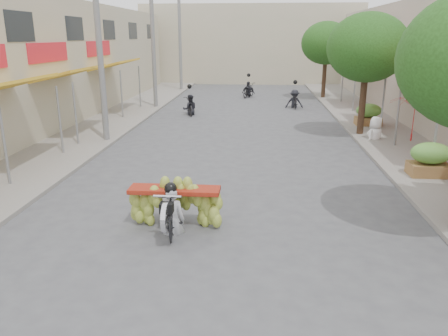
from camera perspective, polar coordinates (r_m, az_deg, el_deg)
sidewalk_left at (r=22.24m, az=-16.43°, el=5.29°), size 4.00×60.00×0.12m
sidewalk_right at (r=21.66m, az=20.87°, el=4.57°), size 4.00×60.00×0.12m
far_building at (r=43.37m, az=3.51°, el=15.84°), size 20.00×6.00×7.00m
utility_pole_mid at (r=18.47m, az=-16.01°, el=15.52°), size 0.60×0.24×8.00m
utility_pole_far at (r=27.10m, az=-9.26°, el=16.17°), size 0.60×0.24×8.00m
utility_pole_back at (r=35.91m, az=-5.78°, el=16.42°), size 0.60×0.24×8.00m
street_tree_mid at (r=19.87m, az=18.24°, el=14.68°), size 3.40×3.40×5.25m
street_tree_far at (r=31.68m, az=13.22°, el=15.58°), size 3.40×3.40×5.25m
produce_crate_mid at (r=14.79m, az=25.36°, el=1.33°), size 1.20×0.88×1.16m
produce_crate_far at (r=22.28m, az=18.37°, el=6.85°), size 1.20×0.88×1.16m
banana_motorbike at (r=9.94m, az=-6.69°, el=-4.39°), size 2.20×1.91×2.00m
market_umbrella at (r=16.04m, az=23.97°, el=8.78°), size 2.32×2.32×1.61m
pedestrian at (r=19.28m, az=19.35°, el=6.37°), size 1.06×1.03×1.88m
bg_motorbike_a at (r=24.76m, az=-4.49°, el=8.63°), size 1.03×1.79×1.95m
bg_motorbike_b at (r=27.39m, az=9.22°, el=9.47°), size 1.07×1.79×1.95m
bg_motorbike_c at (r=31.95m, az=3.21°, el=10.57°), size 1.22×1.92×1.95m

